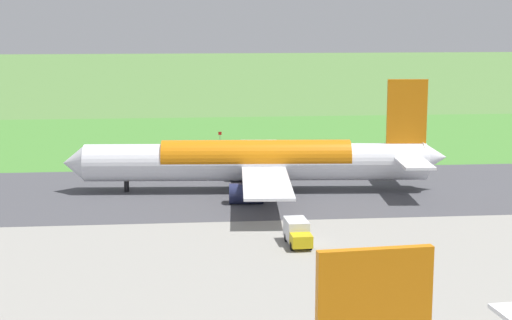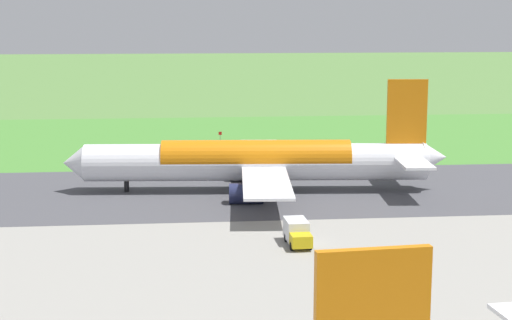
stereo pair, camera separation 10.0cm
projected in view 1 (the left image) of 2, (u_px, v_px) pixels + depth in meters
The scene contains 7 objects.
ground_plane at pixel (279, 191), 115.77m from camera, with size 800.00×800.00×0.00m, color #547F3D.
runway_asphalt at pixel (279, 191), 115.77m from camera, with size 600.00×33.82×0.06m, color #47474C.
grass_verge_foreground at pixel (251, 143), 158.21m from camera, with size 600.00×80.00×0.04m, color #478534.
airliner_main at pixel (259, 161), 114.69m from camera, with size 54.15×44.31×15.88m.
service_truck_baggage at pixel (297, 232), 88.57m from camera, with size 2.52×5.89×2.65m.
no_stopping_sign at pixel (220, 138), 152.77m from camera, with size 0.60×0.10×2.97m.
traffic_cone_orange at pixel (191, 141), 158.82m from camera, with size 0.40×0.40×0.55m, color orange.
Camera 1 is at (14.29, 112.30, 24.88)m, focal length 57.29 mm.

